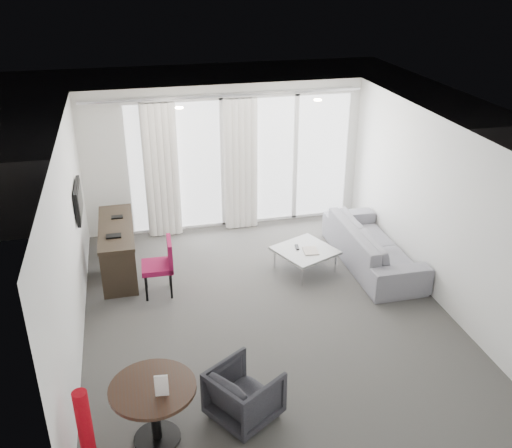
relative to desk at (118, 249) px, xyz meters
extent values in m
cube|color=#43413E|center=(1.98, -1.65, -0.39)|extent=(5.00, 6.00, 0.00)
cube|color=white|center=(1.98, -1.65, 2.21)|extent=(5.00, 6.00, 0.00)
cube|color=silver|center=(-0.52, -1.65, 0.91)|extent=(0.00, 6.00, 2.60)
cube|color=silver|center=(4.48, -1.65, 0.91)|extent=(0.00, 6.00, 2.60)
cube|color=silver|center=(1.98, -4.65, 0.91)|extent=(5.00, 0.00, 2.60)
cylinder|color=#FFE0B2|center=(1.08, -0.05, 2.20)|extent=(0.12, 0.12, 0.02)
cylinder|color=#FFE0B2|center=(3.18, -0.05, 2.20)|extent=(0.12, 0.12, 0.02)
cylinder|color=#A30611|center=(-0.33, -4.07, 0.16)|extent=(0.29, 0.29, 1.11)
imported|color=#242429|center=(1.26, -3.56, -0.09)|extent=(0.93, 0.92, 0.62)
imported|color=slate|center=(4.01, -0.70, -0.06)|extent=(0.91, 2.32, 0.68)
cube|color=#4D4D50|center=(2.28, 2.85, -0.45)|extent=(5.60, 3.00, 0.12)
camera|label=1|loc=(0.29, -8.21, 4.21)|focal=40.00mm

